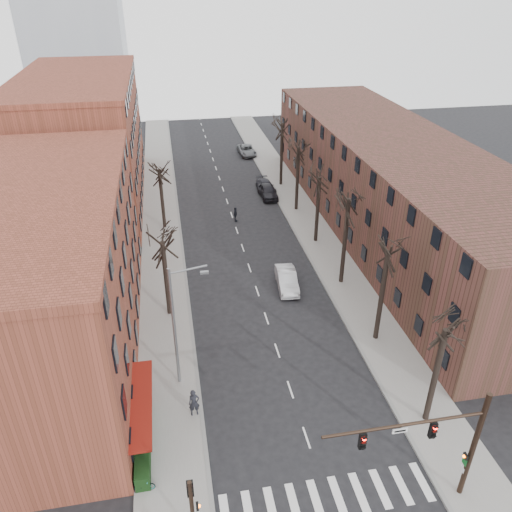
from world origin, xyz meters
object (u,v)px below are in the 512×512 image
silver_sedan (287,280)px  parked_car_mid (266,186)px  pedestrian_a (194,403)px  bicycle (141,485)px  parked_car_near (268,191)px

silver_sedan → parked_car_mid: bearing=88.1°
pedestrian_a → bicycle: pedestrian_a is taller
parked_car_mid → pedestrian_a: bearing=-113.5°
parked_car_mid → parked_car_near: bearing=-100.6°
silver_sedan → bicycle: bearing=-119.4°
parked_car_near → pedestrian_a: 35.35m
silver_sedan → pedestrian_a: size_ratio=2.46×
silver_sedan → parked_car_mid: size_ratio=1.06×
parked_car_near → bicycle: 40.91m
silver_sedan → parked_car_near: parked_car_near is taller
bicycle → parked_car_mid: bearing=-12.9°
parked_car_near → pedestrian_a: pedestrian_a is taller
parked_car_mid → pedestrian_a: (-11.70, -35.54, 0.45)m
parked_car_mid → bicycle: (-14.90, -40.29, -0.09)m
pedestrian_a → bicycle: 5.75m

